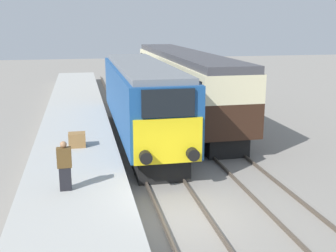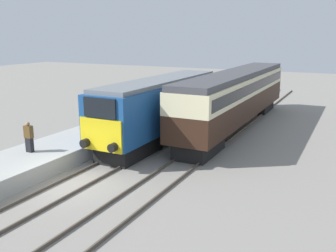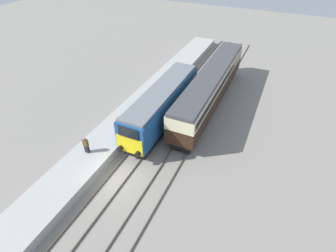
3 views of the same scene
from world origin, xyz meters
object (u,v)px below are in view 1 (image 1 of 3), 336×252
locomotive (142,99)px  luggage_crate (77,140)px  person_on_platform (65,166)px  passenger_carriage (183,78)px

locomotive → luggage_crate: locomotive is taller
person_on_platform → luggage_crate: bearing=85.8°
passenger_carriage → person_on_platform: 14.80m
luggage_crate → person_on_platform: bearing=-94.2°
locomotive → person_on_platform: bearing=-114.7°
locomotive → passenger_carriage: 6.31m
locomotive → passenger_carriage: (3.40, 5.31, 0.30)m
locomotive → person_on_platform: (-3.55, -7.73, -0.61)m
locomotive → person_on_platform: size_ratio=8.39×
passenger_carriage → luggage_crate: (-6.60, -8.31, -1.39)m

